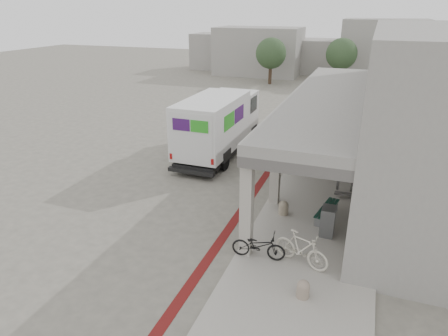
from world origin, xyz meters
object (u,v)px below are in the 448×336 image
at_px(bench, 327,211).
at_px(bicycle_cream, 301,249).
at_px(bicycle_black, 258,245).
at_px(utility_cabinet, 328,221).
at_px(fedex_truck, 219,123).

height_order(bench, bicycle_cream, bicycle_cream).
bearing_deg(bicycle_black, bench, -32.27).
bearing_deg(bench, utility_cabinet, -71.66).
distance_m(bench, utility_cabinet, 1.24).
distance_m(fedex_truck, bicycle_cream, 10.99).
relative_size(utility_cabinet, bicycle_black, 0.61).
bearing_deg(bench, bicycle_black, -106.11).
height_order(fedex_truck, bicycle_cream, fedex_truck).
distance_m(bicycle_black, bicycle_cream, 1.37).
bearing_deg(bicycle_black, utility_cabinet, -45.83).
relative_size(bicycle_black, bicycle_cream, 0.93).
distance_m(fedex_truck, utility_cabinet, 9.73).
xyz_separation_m(bench, bicycle_black, (-1.76, -3.45, 0.14)).
xyz_separation_m(utility_cabinet, bicycle_cream, (-0.57, -2.11, 0.03)).
bearing_deg(fedex_truck, utility_cabinet, -45.25).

